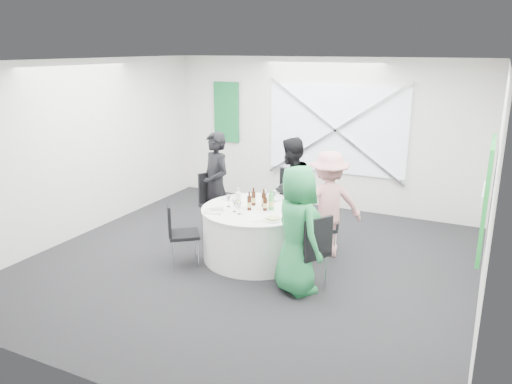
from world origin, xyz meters
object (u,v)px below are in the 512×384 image
at_px(chair_front_right, 311,247).
at_px(person_woman_pink, 328,204).
at_px(banquet_table, 256,233).
at_px(person_woman_green, 297,230).
at_px(clear_water_bottle, 238,200).
at_px(chair_back_right, 327,223).
at_px(chair_front_left, 178,229).
at_px(chair_back, 289,196).
at_px(chair_back_left, 215,199).
at_px(person_man_back_left, 216,185).
at_px(person_man_back, 291,188).
at_px(green_water_bottle, 271,202).

bearing_deg(chair_front_right, person_woman_pink, -142.12).
xyz_separation_m(banquet_table, person_woman_green, (0.90, -0.69, 0.43)).
bearing_deg(person_woman_green, clear_water_bottle, 10.19).
distance_m(person_woman_green, clear_water_bottle, 1.28).
height_order(chair_back_right, chair_front_left, chair_front_left).
relative_size(chair_back, chair_front_right, 1.04).
distance_m(chair_back_left, person_woman_green, 2.32).
xyz_separation_m(chair_back_right, person_woman_green, (0.03, -1.28, 0.33)).
xyz_separation_m(banquet_table, chair_front_right, (1.06, -0.60, 0.20)).
bearing_deg(chair_back_left, person_man_back_left, -96.38).
distance_m(banquet_table, chair_back, 1.27).
distance_m(chair_back, person_man_back, 0.32).
bearing_deg(chair_front_right, chair_back_left, -90.00).
relative_size(chair_back_right, person_man_back_left, 0.49).
distance_m(person_woman_pink, green_water_bottle, 0.85).
bearing_deg(chair_back, person_woman_green, -65.01).
height_order(person_man_back_left, person_man_back, person_man_back_left).
xyz_separation_m(banquet_table, person_woman_pink, (0.89, 0.55, 0.40)).
distance_m(banquet_table, person_man_back, 1.12).
bearing_deg(clear_water_bottle, green_water_bottle, 16.53).
bearing_deg(chair_front_right, person_man_back, -120.24).
xyz_separation_m(chair_back, chair_front_left, (-0.89, -1.93, -0.08)).
xyz_separation_m(chair_back_left, chair_front_right, (2.09, -1.19, -0.02)).
height_order(chair_back, person_woman_pink, person_woman_pink).
bearing_deg(chair_back_right, banquet_table, -90.00).
xyz_separation_m(chair_back_right, person_woman_pink, (0.02, -0.04, 0.30)).
bearing_deg(chair_back, person_man_back, -63.79).
bearing_deg(person_man_back, chair_back_right, 66.27).
bearing_deg(person_woman_green, green_water_bottle, -9.25).
bearing_deg(person_man_back_left, chair_front_left, -55.48).
xyz_separation_m(chair_front_right, person_woman_pink, (-0.17, 1.16, 0.20)).
distance_m(chair_back_right, person_man_back_left, 1.90).
height_order(chair_front_left, person_man_back, person_man_back).
xyz_separation_m(person_man_back_left, person_woman_pink, (1.88, -0.01, -0.07)).
xyz_separation_m(chair_back_left, chair_back_right, (1.90, 0.00, -0.12)).
distance_m(banquet_table, clear_water_bottle, 0.56).
bearing_deg(green_water_bottle, person_woman_green, -46.85).
height_order(chair_back_left, person_man_back, person_man_back).
distance_m(chair_front_right, clear_water_bottle, 1.41).
distance_m(chair_back, person_woman_green, 2.15).
bearing_deg(person_man_back_left, person_woman_pink, 29.29).
bearing_deg(chair_front_left, person_man_back, -67.96).
bearing_deg(green_water_bottle, chair_front_right, -37.17).
xyz_separation_m(banquet_table, person_man_back_left, (-0.99, 0.56, 0.47)).
relative_size(chair_front_left, green_water_bottle, 3.12).
bearing_deg(banquet_table, clear_water_bottle, -155.38).
relative_size(chair_front_left, person_woman_pink, 0.58).
relative_size(chair_back, chair_front_left, 1.14).
bearing_deg(chair_front_right, chair_back_right, -141.49).
bearing_deg(chair_back_right, person_man_back_left, -123.10).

